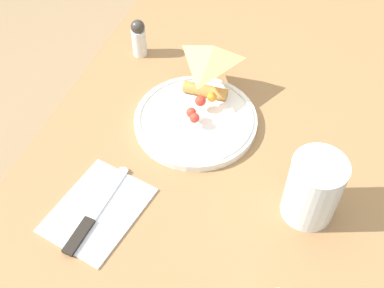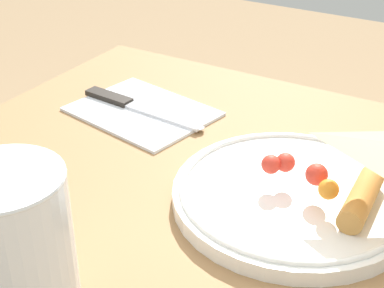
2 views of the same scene
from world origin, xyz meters
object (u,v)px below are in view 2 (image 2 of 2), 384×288
object	(u,v)px
napkin_folded	(142,112)
butter_knife	(137,106)
plate_pizza	(296,193)
milk_glass	(15,254)

from	to	relation	value
napkin_folded	butter_knife	bearing A→B (deg)	175.29
plate_pizza	napkin_folded	bearing A→B (deg)	160.14
napkin_folded	milk_glass	bearing A→B (deg)	-70.05
napkin_folded	plate_pizza	bearing A→B (deg)	-19.86
butter_knife	napkin_folded	bearing A→B (deg)	0.00
milk_glass	napkin_folded	size ratio (longest dim) A/B	0.65
plate_pizza	butter_knife	xyz separation A→B (m)	(-0.26, 0.09, -0.01)
plate_pizza	milk_glass	world-z (taller)	milk_glass
milk_glass	napkin_folded	xyz separation A→B (m)	(-0.12, 0.33, -0.06)
plate_pizza	napkin_folded	distance (m)	0.27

